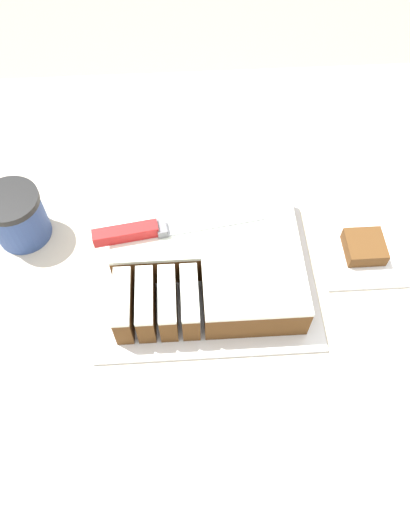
# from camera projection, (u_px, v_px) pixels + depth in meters

# --- Properties ---
(ground_plane) EXTENTS (8.00, 8.00, 0.00)m
(ground_plane) POSITION_uv_depth(u_px,v_px,m) (188.00, 420.00, 1.63)
(ground_plane) COLOR #9E9384
(countertop) EXTENTS (1.40, 1.10, 0.92)m
(countertop) POSITION_uv_depth(u_px,v_px,m) (182.00, 371.00, 1.24)
(countertop) COLOR beige
(countertop) RESTS_ON ground_plane
(cake_board) EXTENTS (0.37, 0.33, 0.01)m
(cake_board) POSITION_uv_depth(u_px,v_px,m) (205.00, 268.00, 0.86)
(cake_board) COLOR white
(cake_board) RESTS_ON countertop
(cake) EXTENTS (0.31, 0.27, 0.07)m
(cake) POSITION_uv_depth(u_px,v_px,m) (208.00, 254.00, 0.83)
(cake) COLOR brown
(cake) RESTS_ON cake_board
(knife) EXTENTS (0.28, 0.07, 0.02)m
(knife) POSITION_uv_depth(u_px,v_px,m) (146.00, 230.00, 0.80)
(knife) COLOR silver
(knife) RESTS_ON cake
(coffee_cup) EXTENTS (0.10, 0.10, 0.10)m
(coffee_cup) POSITION_uv_depth(u_px,v_px,m) (17.00, 216.00, 0.86)
(coffee_cup) COLOR #334C8C
(coffee_cup) RESTS_ON countertop
(paper_napkin) EXTENTS (0.15, 0.15, 0.01)m
(paper_napkin) POSITION_uv_depth(u_px,v_px,m) (362.00, 252.00, 0.88)
(paper_napkin) COLOR white
(paper_napkin) RESTS_ON countertop
(brownie) EXTENTS (0.07, 0.07, 0.03)m
(brownie) POSITION_uv_depth(u_px,v_px,m) (364.00, 247.00, 0.87)
(brownie) COLOR brown
(brownie) RESTS_ON paper_napkin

